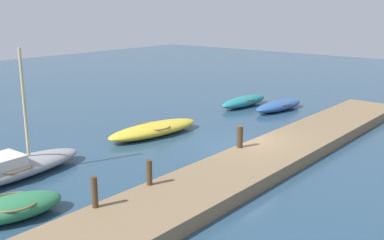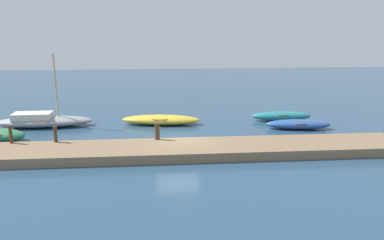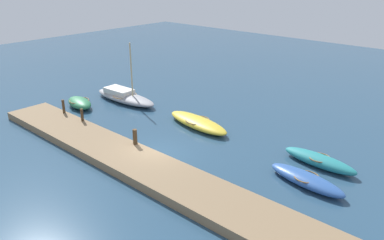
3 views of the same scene
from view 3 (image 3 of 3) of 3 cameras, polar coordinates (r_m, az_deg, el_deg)
The scene contains 10 objects.
ground_plane at distance 23.38m, azimuth -5.32°, elevation -5.05°, with size 84.00×84.00×0.00m, color navy.
dock_platform at distance 22.20m, azimuth -8.82°, elevation -6.03°, with size 24.69×3.02×0.50m, color #846B4C.
motorboat_yellow at distance 27.00m, azimuth 0.85°, elevation -0.36°, with size 5.68×2.35×0.65m.
rowboat_blue at distance 20.89m, azimuth 16.52°, elevation -8.43°, with size 4.44×1.79×0.63m.
sailboat_grey at distance 32.61m, azimuth -9.95°, elevation 3.46°, with size 6.58×2.13×5.01m.
rowboat_green at distance 32.08m, azimuth -16.27°, elevation 2.47°, with size 3.33×2.11×0.73m.
rowboat_teal at distance 22.98m, azimuth 18.28°, elevation -5.69°, with size 4.42×1.42×0.68m.
mooring_post_west at distance 29.63m, azimuth -18.45°, elevation 1.92°, with size 0.19×0.19×1.00m, color #47331E.
mooring_post_mid_west at distance 27.70m, azimuth -15.92°, elevation 0.72°, with size 0.20×0.20×0.89m, color #47331E.
mooring_post_mid_east at distance 23.42m, azimuth -8.41°, elevation -2.48°, with size 0.27×0.27×0.96m, color #47331E.
Camera 3 is at (15.46, -14.01, 10.54)m, focal length 36.12 mm.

